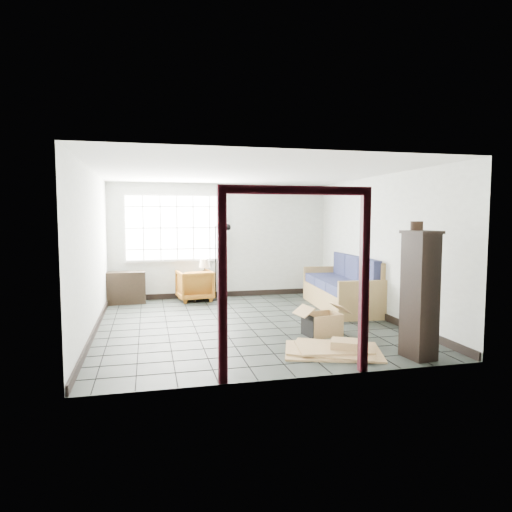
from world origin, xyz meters
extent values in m
plane|color=black|center=(0.00, 0.00, 0.00)|extent=(5.50, 5.50, 0.00)
cube|color=#B5B9B1|center=(0.00, 2.75, 1.30)|extent=(5.00, 0.02, 2.60)
cube|color=#B5B9B1|center=(0.00, -2.75, 1.30)|extent=(5.00, 0.02, 2.60)
cube|color=#B5B9B1|center=(-2.50, 0.00, 1.30)|extent=(0.02, 5.50, 2.60)
cube|color=#B5B9B1|center=(2.50, 0.00, 1.30)|extent=(0.02, 5.50, 2.60)
cube|color=white|center=(0.00, 0.00, 2.60)|extent=(5.00, 5.50, 0.02)
cube|color=black|center=(0.00, 2.73, 0.06)|extent=(4.95, 0.03, 0.12)
cube|color=black|center=(-2.48, 0.00, 0.06)|extent=(0.03, 5.45, 0.12)
cube|color=black|center=(2.48, 0.00, 0.06)|extent=(0.03, 5.45, 0.12)
cube|color=silver|center=(-1.00, 2.71, 1.60)|extent=(2.32, 0.06, 1.52)
cube|color=white|center=(-1.00, 2.67, 1.60)|extent=(2.20, 0.02, 1.40)
cube|color=#3A0D15|center=(-0.85, -2.70, 1.05)|extent=(0.10, 0.08, 2.10)
cube|color=#3A0D15|center=(0.85, -2.70, 1.05)|extent=(0.10, 0.08, 2.10)
cube|color=#3A0D15|center=(0.00, -2.70, 2.15)|extent=(1.80, 0.08, 0.10)
cube|color=#9E7B47|center=(2.14, 0.89, 0.20)|extent=(1.07, 2.32, 0.41)
cube|color=#9E7B47|center=(2.05, -0.27, 0.36)|extent=(0.90, 0.14, 0.72)
cube|color=#9E7B47|center=(2.23, 2.05, 0.36)|extent=(0.90, 0.14, 0.72)
cube|color=#9E7B47|center=(2.55, 0.86, 0.62)|extent=(0.26, 2.26, 0.79)
cube|color=#1A2041|center=(2.06, 0.15, 0.50)|extent=(0.86, 0.78, 0.18)
cube|color=#1A2041|center=(2.39, 0.12, 0.77)|extent=(0.21, 0.73, 0.59)
cube|color=#1A2041|center=(2.12, 0.89, 0.50)|extent=(0.86, 0.78, 0.18)
cube|color=#1A2041|center=(2.44, 0.87, 0.77)|extent=(0.21, 0.73, 0.59)
cube|color=#1A2041|center=(2.18, 1.63, 0.50)|extent=(0.86, 0.78, 0.18)
cube|color=#1A2041|center=(2.50, 1.61, 0.77)|extent=(0.21, 0.73, 0.59)
imported|color=brown|center=(-0.65, 2.40, 0.37)|extent=(0.81, 0.77, 0.75)
cube|color=black|center=(-0.49, 2.40, 0.50)|extent=(0.51, 0.51, 0.06)
cube|color=black|center=(-0.67, 2.20, 0.24)|extent=(0.05, 0.05, 0.48)
cube|color=black|center=(-0.29, 2.22, 0.24)|extent=(0.05, 0.05, 0.48)
cube|color=black|center=(-0.70, 2.58, 0.24)|extent=(0.05, 0.05, 0.48)
cube|color=black|center=(-0.31, 2.60, 0.24)|extent=(0.05, 0.05, 0.48)
cylinder|color=black|center=(-0.42, 2.42, 0.60)|extent=(0.10, 0.10, 0.13)
cylinder|color=black|center=(-0.42, 2.42, 0.71)|extent=(0.02, 0.02, 0.10)
cone|color=#F6E5C9|center=(-0.42, 2.42, 0.82)|extent=(0.25, 0.25, 0.19)
cube|color=silver|center=(-0.45, 2.35, 0.58)|extent=(0.33, 0.30, 0.10)
cylinder|color=black|center=(-0.58, 2.40, 0.58)|extent=(0.04, 0.06, 0.06)
cylinder|color=black|center=(-0.18, 2.40, 0.02)|extent=(0.30, 0.30, 0.03)
cylinder|color=black|center=(-0.18, 2.40, 0.83)|extent=(0.03, 0.03, 1.63)
cylinder|color=black|center=(-0.05, 2.36, 1.69)|extent=(0.28, 0.06, 0.15)
sphere|color=black|center=(0.08, 2.33, 1.62)|extent=(0.16, 0.16, 0.15)
cube|color=black|center=(-2.15, 2.37, 0.34)|extent=(0.89, 0.38, 0.68)
cube|color=black|center=(-2.15, 2.37, 0.35)|extent=(0.83, 0.33, 0.03)
cube|color=black|center=(1.79, -2.40, 0.83)|extent=(0.36, 0.45, 1.66)
cube|color=black|center=(1.79, -2.40, 1.66)|extent=(0.40, 0.49, 0.04)
cylinder|color=black|center=(1.77, -2.32, 1.74)|extent=(0.20, 0.20, 0.12)
cube|color=#977749|center=(0.99, -1.02, 0.01)|extent=(0.56, 0.48, 0.02)
cube|color=black|center=(0.74, -1.06, 0.17)|extent=(0.08, 0.41, 0.35)
cube|color=#977749|center=(1.25, -0.99, 0.17)|extent=(0.08, 0.41, 0.35)
cube|color=#977749|center=(1.02, -1.23, 0.17)|extent=(0.51, 0.09, 0.35)
cube|color=#977749|center=(0.97, -0.82, 0.17)|extent=(0.51, 0.09, 0.35)
cube|color=#977749|center=(0.67, -1.07, 0.41)|extent=(0.25, 0.43, 0.14)
cube|color=#977749|center=(1.32, -0.98, 0.41)|extent=(0.25, 0.43, 0.14)
cube|color=#977749|center=(0.80, -1.90, 0.01)|extent=(1.51, 1.27, 0.03)
cube|color=#977749|center=(0.80, -1.90, 0.04)|extent=(1.40, 1.28, 0.03)
cube|color=#977749|center=(0.80, -1.90, 0.07)|extent=(1.07, 0.84, 0.03)
cube|color=#977749|center=(0.94, -2.01, 0.13)|extent=(0.47, 0.44, 0.11)
camera|label=1|loc=(-1.64, -7.61, 1.86)|focal=32.00mm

